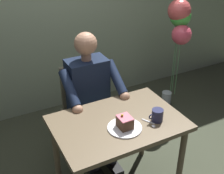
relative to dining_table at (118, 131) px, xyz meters
The scene contains 8 objects.
dining_table is the anchor object (origin of this frame).
chair 0.69m from the dining_table, 90.00° to the right, with size 0.42×0.42×0.89m.
seated_person 0.51m from the dining_table, 90.00° to the right, with size 0.53×0.58×1.27m.
dessert_plate 0.15m from the dining_table, 89.96° to the left, with size 0.26×0.26×0.01m, color white.
cake_slice 0.18m from the dining_table, 89.89° to the left, with size 0.10×0.11×0.11m.
coffee_cup 0.33m from the dining_table, 153.58° to the left, with size 0.12×0.09×0.10m.
dessert_spoon 0.27m from the dining_table, 142.24° to the left, with size 0.06×0.14×0.01m.
balloon_display 1.57m from the dining_table, 145.42° to the right, with size 0.27×0.33×1.36m.
Camera 1 is at (0.89, 1.59, 2.05)m, focal length 46.84 mm.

